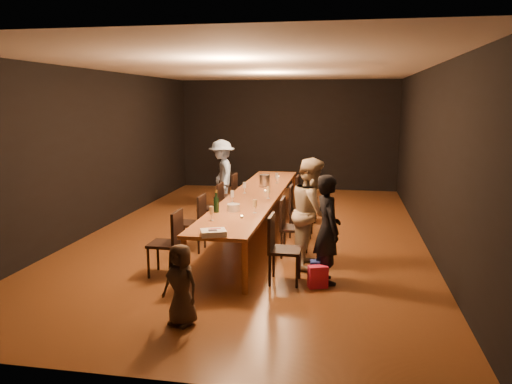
% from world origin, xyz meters
% --- Properties ---
extents(ground, '(10.00, 10.00, 0.00)m').
position_xyz_m(ground, '(0.00, 0.00, 0.00)').
color(ground, '#462611').
rests_on(ground, ground).
extents(room_shell, '(6.04, 10.04, 3.02)m').
position_xyz_m(room_shell, '(0.00, 0.00, 2.08)').
color(room_shell, black).
rests_on(room_shell, ground).
extents(table, '(0.90, 6.00, 0.75)m').
position_xyz_m(table, '(0.00, 0.00, 0.70)').
color(table, brown).
rests_on(table, ground).
extents(chair_right_0, '(0.42, 0.42, 0.93)m').
position_xyz_m(chair_right_0, '(0.85, -2.40, 0.47)').
color(chair_right_0, black).
rests_on(chair_right_0, ground).
extents(chair_right_1, '(0.42, 0.42, 0.93)m').
position_xyz_m(chair_right_1, '(0.85, -1.20, 0.47)').
color(chair_right_1, black).
rests_on(chair_right_1, ground).
extents(chair_right_2, '(0.42, 0.42, 0.93)m').
position_xyz_m(chair_right_2, '(0.85, 0.00, 0.47)').
color(chair_right_2, black).
rests_on(chair_right_2, ground).
extents(chair_right_3, '(0.42, 0.42, 0.93)m').
position_xyz_m(chair_right_3, '(0.85, 1.20, 0.47)').
color(chair_right_3, black).
rests_on(chair_right_3, ground).
extents(chair_left_0, '(0.42, 0.42, 0.93)m').
position_xyz_m(chair_left_0, '(-0.85, -2.40, 0.47)').
color(chair_left_0, black).
rests_on(chair_left_0, ground).
extents(chair_left_1, '(0.42, 0.42, 0.93)m').
position_xyz_m(chair_left_1, '(-0.85, -1.20, 0.47)').
color(chair_left_1, black).
rests_on(chair_left_1, ground).
extents(chair_left_2, '(0.42, 0.42, 0.93)m').
position_xyz_m(chair_left_2, '(-0.85, 0.00, 0.47)').
color(chair_left_2, black).
rests_on(chair_left_2, ground).
extents(chair_left_3, '(0.42, 0.42, 0.93)m').
position_xyz_m(chair_left_3, '(-0.85, 1.20, 0.47)').
color(chair_left_3, black).
rests_on(chair_left_3, ground).
extents(woman_birthday, '(0.52, 0.63, 1.48)m').
position_xyz_m(woman_birthday, '(1.40, -2.28, 0.74)').
color(woman_birthday, black).
rests_on(woman_birthday, ground).
extents(woman_tan, '(0.63, 0.80, 1.62)m').
position_xyz_m(woman_tan, '(1.15, -1.61, 0.81)').
color(woman_tan, beige).
rests_on(woman_tan, ground).
extents(man_blue, '(0.93, 1.16, 1.57)m').
position_xyz_m(man_blue, '(-1.15, 2.07, 0.79)').
color(man_blue, '#8FAFDE').
rests_on(man_blue, ground).
extents(child, '(0.52, 0.43, 0.91)m').
position_xyz_m(child, '(-0.11, -3.87, 0.46)').
color(child, '#3E2F22').
rests_on(child, ground).
extents(gift_bag_red, '(0.28, 0.22, 0.30)m').
position_xyz_m(gift_bag_red, '(1.30, -2.51, 0.15)').
color(gift_bag_red, '#E0214D').
rests_on(gift_bag_red, ground).
extents(gift_bag_blue, '(0.24, 0.17, 0.28)m').
position_xyz_m(gift_bag_blue, '(1.29, -2.24, 0.14)').
color(gift_bag_blue, '#2739A9').
rests_on(gift_bag_blue, ground).
extents(birthday_cake, '(0.38, 0.35, 0.07)m').
position_xyz_m(birthday_cake, '(-0.01, -2.90, 0.79)').
color(birthday_cake, white).
rests_on(birthday_cake, table).
extents(plate_stack, '(0.25, 0.25, 0.11)m').
position_xyz_m(plate_stack, '(-0.07, -1.47, 0.81)').
color(plate_stack, silver).
rests_on(plate_stack, table).
extents(champagne_bottle, '(0.08, 0.08, 0.35)m').
position_xyz_m(champagne_bottle, '(-0.31, -1.60, 0.92)').
color(champagne_bottle, black).
rests_on(champagne_bottle, table).
extents(ice_bucket, '(0.24, 0.24, 0.23)m').
position_xyz_m(ice_bucket, '(0.03, 0.89, 0.87)').
color(ice_bucket, silver).
rests_on(ice_bucket, table).
extents(wineglass_0, '(0.06, 0.06, 0.21)m').
position_xyz_m(wineglass_0, '(-0.24, -2.13, 0.85)').
color(wineglass_0, beige).
rests_on(wineglass_0, table).
extents(wineglass_1, '(0.06, 0.06, 0.21)m').
position_xyz_m(wineglass_1, '(0.28, -1.54, 0.85)').
color(wineglass_1, beige).
rests_on(wineglass_1, table).
extents(wineglass_2, '(0.06, 0.06, 0.21)m').
position_xyz_m(wineglass_2, '(-0.23, -0.84, 0.85)').
color(wineglass_2, silver).
rests_on(wineglass_2, table).
extents(wineglass_3, '(0.06, 0.06, 0.21)m').
position_xyz_m(wineglass_3, '(0.30, -0.36, 0.85)').
color(wineglass_3, beige).
rests_on(wineglass_3, table).
extents(wineglass_4, '(0.06, 0.06, 0.21)m').
position_xyz_m(wineglass_4, '(-0.21, 0.06, 0.85)').
color(wineglass_4, silver).
rests_on(wineglass_4, table).
extents(wineglass_5, '(0.06, 0.06, 0.21)m').
position_xyz_m(wineglass_5, '(0.22, 1.30, 0.85)').
color(wineglass_5, silver).
rests_on(wineglass_5, table).
extents(tealight_near, '(0.05, 0.05, 0.03)m').
position_xyz_m(tealight_near, '(0.15, -1.89, 0.77)').
color(tealight_near, '#B2B7B2').
rests_on(tealight_near, table).
extents(tealight_mid, '(0.05, 0.05, 0.03)m').
position_xyz_m(tealight_mid, '(0.15, 0.23, 0.77)').
color(tealight_mid, '#B2B7B2').
rests_on(tealight_mid, table).
extents(tealight_far, '(0.05, 0.05, 0.03)m').
position_xyz_m(tealight_far, '(0.15, 2.02, 0.77)').
color(tealight_far, '#B2B7B2').
rests_on(tealight_far, table).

